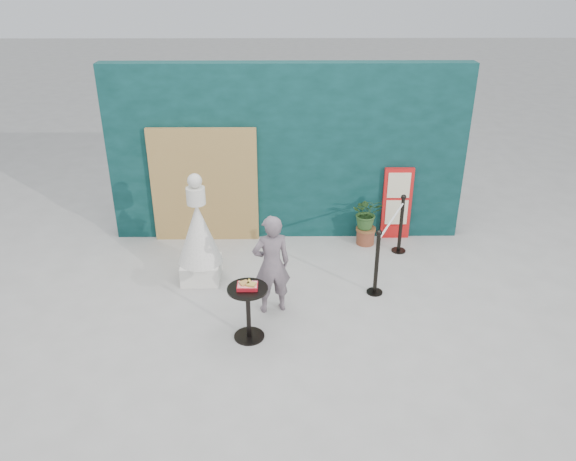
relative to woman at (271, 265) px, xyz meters
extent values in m
plane|color=#ADAAA5|center=(0.23, -0.71, -0.73)|extent=(60.00, 60.00, 0.00)
cube|color=#092A28|center=(0.23, 2.44, 0.77)|extent=(6.00, 0.30, 3.00)
cube|color=tan|center=(-1.17, 2.23, 0.27)|extent=(1.80, 0.08, 2.00)
imported|color=slate|center=(0.00, 0.00, 0.00)|extent=(0.60, 0.48, 1.45)
cube|color=red|center=(2.13, 2.25, -0.08)|extent=(0.50, 0.06, 1.30)
cube|color=beige|center=(2.13, 2.22, 0.27)|extent=(0.38, 0.02, 0.45)
cube|color=beige|center=(2.13, 2.22, -0.23)|extent=(0.38, 0.02, 0.45)
cube|color=red|center=(2.13, 2.22, -0.58)|extent=(0.38, 0.02, 0.18)
cube|color=white|center=(-1.10, 0.85, -0.57)|extent=(0.58, 0.58, 0.32)
cone|color=white|center=(-1.10, 0.85, 0.06)|extent=(0.67, 0.67, 0.95)
cylinder|color=silver|center=(-1.10, 0.85, 0.66)|extent=(0.27, 0.27, 0.25)
sphere|color=silver|center=(-1.10, 0.85, 0.89)|extent=(0.21, 0.21, 0.21)
cylinder|color=black|center=(-0.29, -0.64, -0.72)|extent=(0.40, 0.40, 0.02)
cylinder|color=black|center=(-0.29, -0.64, -0.37)|extent=(0.06, 0.06, 0.72)
cylinder|color=black|center=(-0.29, -0.64, 0.01)|extent=(0.52, 0.52, 0.03)
cube|color=#AB121D|center=(-0.29, -0.64, 0.05)|extent=(0.26, 0.19, 0.05)
cube|color=red|center=(-0.29, -0.64, 0.08)|extent=(0.24, 0.17, 0.00)
cube|color=#D4964D|center=(-0.33, -0.63, 0.09)|extent=(0.15, 0.14, 0.02)
cube|color=gold|center=(-0.24, -0.66, 0.09)|extent=(0.13, 0.13, 0.02)
cone|color=yellow|center=(-0.27, -0.59, 0.11)|extent=(0.06, 0.06, 0.06)
cylinder|color=brown|center=(1.58, 2.01, -0.60)|extent=(0.31, 0.31, 0.26)
cylinder|color=brown|center=(1.58, 2.01, -0.45)|extent=(0.34, 0.34, 0.04)
imported|color=#2A4F21|center=(1.58, 2.01, -0.14)|extent=(0.51, 0.44, 0.56)
cylinder|color=black|center=(1.51, 0.42, -0.72)|extent=(0.24, 0.24, 0.02)
cylinder|color=black|center=(1.51, 0.42, -0.25)|extent=(0.06, 0.06, 0.96)
sphere|color=black|center=(1.51, 0.42, 0.26)|extent=(0.09, 0.09, 0.09)
cylinder|color=black|center=(2.11, 1.72, -0.72)|extent=(0.24, 0.24, 0.02)
cylinder|color=black|center=(2.11, 1.72, -0.25)|extent=(0.06, 0.06, 0.96)
sphere|color=black|center=(2.11, 1.72, 0.26)|extent=(0.09, 0.09, 0.09)
cylinder|color=white|center=(1.81, 1.07, 0.15)|extent=(0.63, 1.31, 0.03)
camera|label=1|loc=(0.16, -6.64, 3.77)|focal=35.00mm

